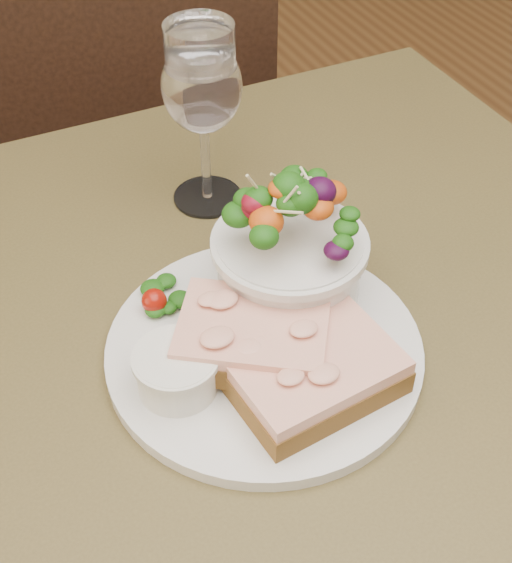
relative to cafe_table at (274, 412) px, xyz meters
name	(u,v)px	position (x,y,z in m)	size (l,w,h in m)	color
cafe_table	(274,412)	(0.00, 0.00, 0.00)	(0.80, 0.80, 0.75)	#453C1D
chair_far	(135,244)	(0.06, 0.70, -0.36)	(0.48, 0.48, 0.90)	black
dinner_plate	(264,350)	(-0.02, -0.01, 0.11)	(0.26, 0.26, 0.01)	silver
sandwich_front	(313,371)	(0.00, -0.07, 0.13)	(0.14, 0.11, 0.03)	#4D3414
sandwich_back	(253,336)	(-0.03, -0.02, 0.14)	(0.15, 0.14, 0.03)	#4D3414
ramekin	(177,370)	(-0.10, -0.02, 0.13)	(0.06, 0.06, 0.04)	silver
salad_bowl	(290,241)	(0.03, 0.04, 0.17)	(0.12, 0.12, 0.13)	silver
garnish	(162,296)	(-0.07, 0.07, 0.12)	(0.05, 0.04, 0.02)	#0C3509
wine_glass	(202,92)	(0.02, 0.21, 0.22)	(0.08, 0.08, 0.18)	white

